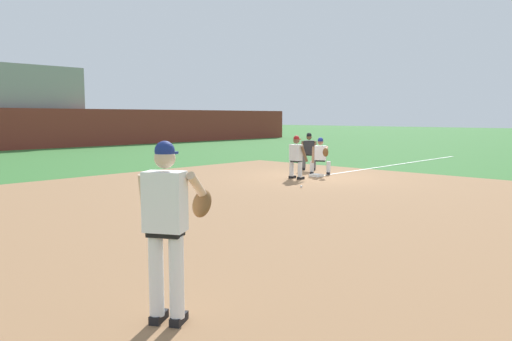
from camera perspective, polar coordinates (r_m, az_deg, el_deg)
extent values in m
plane|color=#336B2D|center=(17.50, 6.90, -0.70)|extent=(160.00, 160.00, 0.00)
cube|color=#936B47|center=(11.27, 3.07, -4.50)|extent=(18.00, 18.00, 0.01)
cube|color=white|center=(22.59, 15.92, 0.68)|extent=(11.99, 0.10, 0.00)
cube|color=white|center=(17.50, 6.90, -0.56)|extent=(0.38, 0.38, 0.09)
sphere|color=white|center=(14.75, 5.20, -1.83)|extent=(0.07, 0.07, 0.07)
cube|color=black|center=(5.43, -11.04, -16.12)|extent=(0.28, 0.22, 0.09)
cylinder|color=white|center=(5.24, -11.33, -11.66)|extent=(0.15, 0.15, 0.84)
cube|color=black|center=(5.35, -8.80, -16.44)|extent=(0.28, 0.22, 0.09)
cylinder|color=white|center=(5.15, -9.06, -11.92)|extent=(0.15, 0.15, 0.84)
cube|color=black|center=(5.08, -10.30, -7.07)|extent=(0.34, 0.39, 0.06)
cube|color=white|center=(5.01, -10.37, -3.51)|extent=(0.41, 0.47, 0.60)
sphere|color=#DBB28E|center=(4.98, -10.38, 1.42)|extent=(0.21, 0.21, 0.21)
sphere|color=navy|center=(4.97, -10.39, 2.22)|extent=(0.20, 0.20, 0.20)
cube|color=navy|center=(5.06, -9.97, 2.01)|extent=(0.18, 0.20, 0.02)
cylinder|color=#DBB28E|center=(5.19, -12.56, -3.51)|extent=(0.21, 0.17, 0.59)
cylinder|color=#DBB28E|center=(5.18, -6.53, -2.09)|extent=(0.50, 0.34, 0.41)
ellipsoid|color=brown|center=(5.28, -6.20, -3.75)|extent=(0.36, 0.32, 0.34)
cube|color=black|center=(18.13, 8.26, -0.34)|extent=(0.28, 0.22, 0.09)
cylinder|color=white|center=(18.15, 8.29, 0.41)|extent=(0.15, 0.15, 0.40)
cube|color=black|center=(18.20, 6.38, -0.29)|extent=(0.28, 0.22, 0.09)
cylinder|color=white|center=(18.21, 6.41, 0.46)|extent=(0.15, 0.15, 0.40)
cube|color=black|center=(18.16, 7.36, 1.13)|extent=(0.34, 0.39, 0.06)
cube|color=white|center=(18.13, 7.37, 2.01)|extent=(0.40, 0.47, 0.52)
sphere|color=#9E7051|center=(18.09, 7.38, 3.24)|extent=(0.21, 0.21, 0.21)
sphere|color=navy|center=(18.09, 7.38, 3.46)|extent=(0.20, 0.20, 0.20)
cube|color=navy|center=(18.00, 7.35, 3.36)|extent=(0.18, 0.20, 0.02)
cylinder|color=#9E7051|center=(17.69, 8.03, 2.36)|extent=(0.55, 0.36, 0.24)
cylinder|color=#9E7051|center=(18.07, 6.54, 1.81)|extent=(0.25, 0.19, 0.58)
ellipsoid|color=brown|center=(17.48, 7.95, 2.07)|extent=(0.29, 0.28, 0.35)
cube|color=black|center=(16.95, 4.17, -0.75)|extent=(0.27, 0.14, 0.09)
cylinder|color=white|center=(16.89, 4.08, 0.20)|extent=(0.15, 0.15, 0.50)
cube|color=black|center=(16.67, 5.13, -0.87)|extent=(0.27, 0.14, 0.09)
cylinder|color=white|center=(16.60, 5.05, 0.09)|extent=(0.15, 0.15, 0.50)
cube|color=black|center=(16.72, 4.57, 1.07)|extent=(0.24, 0.36, 0.06)
cube|color=white|center=(16.70, 4.58, 2.06)|extent=(0.29, 0.43, 0.54)
sphere|color=brown|center=(16.69, 4.64, 3.43)|extent=(0.21, 0.21, 0.21)
sphere|color=maroon|center=(16.68, 4.64, 3.67)|extent=(0.20, 0.20, 0.20)
cube|color=maroon|center=(16.75, 4.86, 3.59)|extent=(0.13, 0.18, 0.02)
cylinder|color=brown|center=(16.98, 4.34, 2.02)|extent=(0.34, 0.13, 0.56)
cylinder|color=brown|center=(16.63, 5.54, 1.92)|extent=(0.34, 0.13, 0.56)
cube|color=black|center=(19.53, 6.62, 0.15)|extent=(0.28, 0.23, 0.09)
cylinder|color=#515154|center=(19.54, 6.64, 0.99)|extent=(0.15, 0.15, 0.50)
cube|color=black|center=(19.57, 5.45, 0.18)|extent=(0.28, 0.23, 0.09)
cylinder|color=#515154|center=(19.58, 5.48, 1.02)|extent=(0.15, 0.15, 0.50)
cube|color=black|center=(19.54, 6.07, 1.80)|extent=(0.35, 0.39, 0.06)
cube|color=#232326|center=(19.52, 6.08, 2.64)|extent=(0.41, 0.47, 0.54)
sphere|color=brown|center=(19.48, 6.08, 3.81)|extent=(0.21, 0.21, 0.21)
sphere|color=black|center=(19.47, 6.09, 4.02)|extent=(0.20, 0.20, 0.20)
cube|color=black|center=(19.39, 6.06, 3.94)|extent=(0.18, 0.20, 0.02)
cylinder|color=brown|center=(19.35, 6.77, 2.51)|extent=(0.33, 0.25, 0.56)
cylinder|color=brown|center=(19.40, 5.30, 2.53)|extent=(0.33, 0.25, 0.56)
cube|color=maroon|center=(35.17, -23.47, 4.42)|extent=(48.00, 0.50, 2.60)
cube|color=gray|center=(38.24, -25.57, 6.56)|extent=(7.25, 5.05, 5.45)
cube|color=gray|center=(36.67, -24.59, 6.66)|extent=(6.85, 0.85, 0.06)
cube|color=maroon|center=(35.89, -27.12, 6.89)|extent=(0.47, 0.20, 0.44)
cube|color=maroon|center=(36.10, -26.24, 6.93)|extent=(0.47, 0.20, 0.44)
cube|color=maroon|center=(36.31, -25.37, 6.96)|extent=(0.47, 0.20, 0.44)
cube|color=maroon|center=(36.53, -24.51, 6.99)|extent=(0.47, 0.20, 0.44)
cube|color=maroon|center=(36.76, -23.66, 7.02)|extent=(0.47, 0.20, 0.44)
cube|color=maroon|center=(37.00, -22.82, 7.05)|extent=(0.47, 0.20, 0.44)
cube|color=maroon|center=(37.24, -21.99, 7.08)|extent=(0.47, 0.20, 0.44)
cube|color=maroon|center=(37.49, -21.18, 7.10)|extent=(0.47, 0.20, 0.44)
cube|color=maroon|center=(37.75, -20.37, 7.12)|extent=(0.47, 0.20, 0.44)
cube|color=gray|center=(37.47, -25.13, 7.45)|extent=(6.85, 0.85, 0.06)
cube|color=maroon|center=(36.91, -26.76, 7.73)|extent=(0.47, 0.20, 0.44)
cube|color=maroon|center=(37.12, -25.90, 7.76)|extent=(0.47, 0.20, 0.44)
cube|color=maroon|center=(37.33, -25.05, 7.79)|extent=(0.47, 0.20, 0.44)
cube|color=maroon|center=(37.56, -24.22, 7.81)|extent=(0.47, 0.20, 0.44)
cube|color=maroon|center=(37.79, -23.39, 7.83)|extent=(0.47, 0.20, 0.44)
cube|color=maroon|center=(38.03, -22.58, 7.85)|extent=(0.47, 0.20, 0.44)
cube|color=maroon|center=(38.28, -21.77, 7.87)|extent=(0.47, 0.20, 0.44)
cube|color=maroon|center=(38.53, -20.97, 7.89)|extent=(0.47, 0.20, 0.44)
cube|color=gray|center=(38.28, -25.65, 8.22)|extent=(6.85, 0.85, 0.06)
cube|color=maroon|center=(37.73, -27.25, 8.50)|extent=(0.47, 0.20, 0.44)
cube|color=maroon|center=(37.93, -26.41, 8.52)|extent=(0.47, 0.20, 0.44)
cube|color=maroon|center=(38.14, -25.58, 8.54)|extent=(0.47, 0.20, 0.44)
cube|color=maroon|center=(38.36, -24.75, 8.56)|extent=(0.47, 0.20, 0.44)
cube|color=maroon|center=(38.59, -23.94, 8.58)|extent=(0.47, 0.20, 0.44)
cube|color=maroon|center=(38.83, -23.13, 8.60)|extent=(0.47, 0.20, 0.44)
cube|color=maroon|center=(39.07, -22.34, 8.62)|extent=(0.47, 0.20, 0.44)
cube|color=maroon|center=(39.32, -21.56, 8.63)|extent=(0.47, 0.20, 0.44)
cube|color=gray|center=(39.10, -26.14, 8.95)|extent=(6.85, 0.85, 0.06)
cube|color=maroon|center=(38.76, -26.90, 9.25)|extent=(0.47, 0.20, 0.44)
cube|color=maroon|center=(38.97, -26.08, 9.27)|extent=(0.47, 0.20, 0.44)
cube|color=maroon|center=(39.18, -25.27, 9.29)|extent=(0.47, 0.20, 0.44)
cube|color=maroon|center=(39.40, -24.47, 9.30)|extent=(0.47, 0.20, 0.44)
cube|color=maroon|center=(39.63, -23.67, 9.32)|extent=(0.47, 0.20, 0.44)
cube|color=maroon|center=(39.87, -22.89, 9.33)|extent=(0.47, 0.20, 0.44)
cube|color=maroon|center=(40.12, -22.12, 9.34)|extent=(0.47, 0.20, 0.44)
cube|color=gray|center=(39.92, -26.62, 9.65)|extent=(6.85, 0.85, 0.06)
cube|color=maroon|center=(39.80, -26.56, 9.96)|extent=(0.47, 0.20, 0.44)
cube|color=maroon|center=(40.01, -25.76, 9.98)|extent=(0.47, 0.20, 0.44)
cube|color=maroon|center=(40.22, -24.97, 9.99)|extent=(0.47, 0.20, 0.44)
cube|color=maroon|center=(40.45, -24.19, 10.00)|extent=(0.47, 0.20, 0.44)
cube|color=maroon|center=(40.68, -23.42, 10.01)|extent=(0.47, 0.20, 0.44)
cube|color=maroon|center=(40.92, -22.66, 10.02)|extent=(0.47, 0.20, 0.44)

